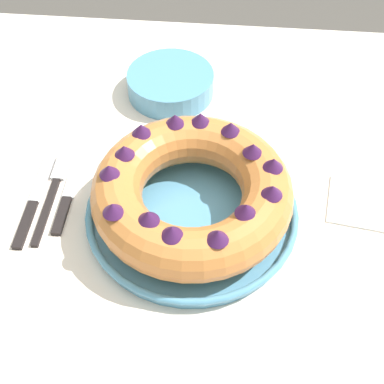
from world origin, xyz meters
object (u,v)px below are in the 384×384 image
at_px(serving_dish, 192,213).
at_px(bundt_cake, 192,191).
at_px(serving_knife, 33,204).
at_px(napkin, 374,206).
at_px(cake_knife, 67,199).
at_px(fork, 53,192).
at_px(side_bowl, 171,83).

bearing_deg(serving_dish, bundt_cake, 118.32).
bearing_deg(serving_knife, serving_dish, -4.01).
distance_m(serving_dish, napkin, 0.31).
xyz_separation_m(cake_knife, napkin, (0.52, 0.03, -0.00)).
height_order(bundt_cake, napkin, bundt_cake).
relative_size(fork, serving_knife, 0.93).
distance_m(fork, side_bowl, 0.33).
bearing_deg(fork, serving_knife, -133.68).
distance_m(serving_dish, cake_knife, 0.22).
distance_m(bundt_cake, cake_knife, 0.23).
distance_m(serving_dish, fork, 0.25).
bearing_deg(bundt_cake, serving_knife, 179.44).
bearing_deg(serving_knife, fork, 45.47).
height_order(serving_dish, cake_knife, serving_dish).
xyz_separation_m(serving_knife, napkin, (0.57, 0.05, -0.00)).
height_order(serving_knife, cake_knife, same).
relative_size(fork, napkin, 1.32).
relative_size(serving_dish, fork, 1.75).
distance_m(serving_dish, side_bowl, 0.33).
xyz_separation_m(bundt_cake, cake_knife, (-0.22, 0.02, -0.07)).
xyz_separation_m(serving_dish, fork, (-0.24, 0.03, -0.01)).
relative_size(serving_dish, side_bowl, 1.99).
relative_size(bundt_cake, napkin, 2.11).
xyz_separation_m(bundt_cake, serving_knife, (-0.27, 0.00, -0.07)).
bearing_deg(side_bowl, bundt_cake, -77.11).
relative_size(fork, cake_knife, 1.15).
height_order(cake_knife, napkin, cake_knife).
bearing_deg(serving_dish, cake_knife, 175.23).
distance_m(side_bowl, napkin, 0.46).
relative_size(serving_knife, side_bowl, 1.21).
bearing_deg(serving_knife, cake_knife, 12.24).
bearing_deg(serving_knife, napkin, 1.57).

